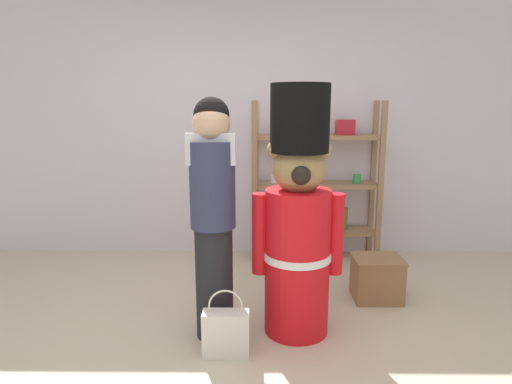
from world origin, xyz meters
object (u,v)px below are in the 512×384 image
Objects in this scene: merchandise_shelf at (316,179)px; teddy_bear_guard at (298,221)px; person_shopper at (213,210)px; shopping_bag at (226,332)px; display_crate at (377,278)px.

merchandise_shelf is 0.94× the size of teddy_bear_guard.
merchandise_shelf is 0.99× the size of person_shopper.
merchandise_shelf is at bearing 66.88° from shopping_bag.
display_crate is (1.16, 0.83, 0.02)m from shopping_bag.
person_shopper is at bearing -173.29° from teddy_bear_guard.
display_crate is at bearing -68.04° from merchandise_shelf.
teddy_bear_guard is 0.57m from person_shopper.
shopping_bag is (-0.77, -1.80, -0.66)m from merchandise_shelf.
shopping_bag is at bearing -144.58° from display_crate.
teddy_bear_guard is 0.85m from shopping_bag.
teddy_bear_guard is 1.05× the size of person_shopper.
teddy_bear_guard is at bearing -143.81° from display_crate.
shopping_bag is at bearing -69.50° from person_shopper.
shopping_bag reaches higher than display_crate.
teddy_bear_guard is at bearing -101.52° from merchandise_shelf.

